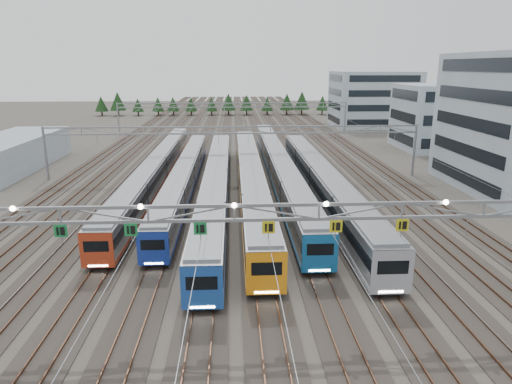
{
  "coord_description": "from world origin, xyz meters",
  "views": [
    {
      "loc": [
        -0.0,
        -28.43,
        16.6
      ],
      "look_at": [
        2.36,
        18.75,
        3.5
      ],
      "focal_mm": 32.0,
      "sensor_mm": 36.0,
      "label": 1
    }
  ],
  "objects_px": {
    "gantry_far": "(233,109)",
    "gantry_near": "(234,217)",
    "train_b": "(185,175)",
    "train_e": "(278,165)",
    "train_a": "(157,168)",
    "train_c": "(216,182)",
    "gantry_mid": "(233,136)",
    "west_shed": "(8,154)",
    "train_f": "(321,181)",
    "train_d": "(250,176)",
    "depot_bldg_mid": "(436,117)",
    "depot_bldg_north": "(373,99)"
  },
  "relations": [
    {
      "from": "gantry_far",
      "to": "gantry_near",
      "type": "bearing_deg",
      "value": -90.03
    },
    {
      "from": "train_b",
      "to": "gantry_near",
      "type": "relative_size",
      "value": 0.94
    },
    {
      "from": "train_e",
      "to": "train_a",
      "type": "bearing_deg",
      "value": -177.42
    },
    {
      "from": "train_c",
      "to": "train_e",
      "type": "bearing_deg",
      "value": 48.12
    },
    {
      "from": "gantry_mid",
      "to": "train_b",
      "type": "bearing_deg",
      "value": -135.19
    },
    {
      "from": "train_c",
      "to": "west_shed",
      "type": "relative_size",
      "value": 1.95
    },
    {
      "from": "train_a",
      "to": "train_f",
      "type": "height_order",
      "value": "train_f"
    },
    {
      "from": "train_e",
      "to": "west_shed",
      "type": "relative_size",
      "value": 2.27
    },
    {
      "from": "train_c",
      "to": "train_f",
      "type": "height_order",
      "value": "train_f"
    },
    {
      "from": "gantry_far",
      "to": "west_shed",
      "type": "relative_size",
      "value": 1.88
    },
    {
      "from": "train_d",
      "to": "train_e",
      "type": "relative_size",
      "value": 0.89
    },
    {
      "from": "train_e",
      "to": "train_f",
      "type": "height_order",
      "value": "train_f"
    },
    {
      "from": "train_f",
      "to": "depot_bldg_mid",
      "type": "distance_m",
      "value": 46.62
    },
    {
      "from": "gantry_near",
      "to": "west_shed",
      "type": "relative_size",
      "value": 1.88
    },
    {
      "from": "gantry_far",
      "to": "west_shed",
      "type": "xyz_separation_m",
      "value": [
        -37.1,
        -37.48,
        -3.78
      ]
    },
    {
      "from": "train_a",
      "to": "train_c",
      "type": "relative_size",
      "value": 1.07
    },
    {
      "from": "train_b",
      "to": "train_f",
      "type": "bearing_deg",
      "value": -16.48
    },
    {
      "from": "train_a",
      "to": "gantry_near",
      "type": "bearing_deg",
      "value": -73.57
    },
    {
      "from": "train_b",
      "to": "gantry_near",
      "type": "distance_m",
      "value": 34.46
    },
    {
      "from": "gantry_near",
      "to": "depot_bldg_north",
      "type": "height_order",
      "value": "depot_bldg_north"
    },
    {
      "from": "depot_bldg_mid",
      "to": "train_d",
      "type": "bearing_deg",
      "value": -140.87
    },
    {
      "from": "gantry_mid",
      "to": "depot_bldg_mid",
      "type": "relative_size",
      "value": 3.52
    },
    {
      "from": "train_d",
      "to": "depot_bldg_north",
      "type": "height_order",
      "value": "depot_bldg_north"
    },
    {
      "from": "train_b",
      "to": "train_d",
      "type": "distance_m",
      "value": 9.19
    },
    {
      "from": "train_c",
      "to": "gantry_far",
      "type": "xyz_separation_m",
      "value": [
        2.25,
        56.36,
        4.25
      ]
    },
    {
      "from": "depot_bldg_mid",
      "to": "west_shed",
      "type": "bearing_deg",
      "value": -168.65
    },
    {
      "from": "gantry_far",
      "to": "depot_bldg_north",
      "type": "xyz_separation_m",
      "value": [
        39.51,
        15.35,
        1.17
      ]
    },
    {
      "from": "gantry_near",
      "to": "depot_bldg_mid",
      "type": "height_order",
      "value": "depot_bldg_mid"
    },
    {
      "from": "train_c",
      "to": "gantry_near",
      "type": "relative_size",
      "value": 1.04
    },
    {
      "from": "train_b",
      "to": "gantry_far",
      "type": "height_order",
      "value": "gantry_far"
    },
    {
      "from": "depot_bldg_north",
      "to": "train_b",
      "type": "bearing_deg",
      "value": -124.6
    },
    {
      "from": "train_c",
      "to": "train_d",
      "type": "xyz_separation_m",
      "value": [
        4.5,
        2.79,
        0.07
      ]
    },
    {
      "from": "train_e",
      "to": "gantry_far",
      "type": "xyz_separation_m",
      "value": [
        -6.75,
        46.32,
        4.22
      ]
    },
    {
      "from": "train_d",
      "to": "west_shed",
      "type": "xyz_separation_m",
      "value": [
        -39.35,
        16.09,
        0.4
      ]
    },
    {
      "from": "train_d",
      "to": "depot_bldg_mid",
      "type": "xyz_separation_m",
      "value": [
        39.14,
        31.85,
        4.29
      ]
    },
    {
      "from": "train_c",
      "to": "gantry_near",
      "type": "bearing_deg",
      "value": -85.62
    },
    {
      "from": "train_e",
      "to": "west_shed",
      "type": "bearing_deg",
      "value": 168.6
    },
    {
      "from": "gantry_near",
      "to": "depot_bldg_north",
      "type": "relative_size",
      "value": 2.56
    },
    {
      "from": "gantry_far",
      "to": "depot_bldg_mid",
      "type": "relative_size",
      "value": 3.52
    },
    {
      "from": "west_shed",
      "to": "train_a",
      "type": "bearing_deg",
      "value": -20.47
    },
    {
      "from": "train_a",
      "to": "west_shed",
      "type": "bearing_deg",
      "value": 159.53
    },
    {
      "from": "train_d",
      "to": "train_f",
      "type": "relative_size",
      "value": 1.11
    },
    {
      "from": "west_shed",
      "to": "train_c",
      "type": "bearing_deg",
      "value": -28.44
    },
    {
      "from": "train_b",
      "to": "train_f",
      "type": "relative_size",
      "value": 0.98
    },
    {
      "from": "train_f",
      "to": "gantry_far",
      "type": "relative_size",
      "value": 0.96
    },
    {
      "from": "west_shed",
      "to": "gantry_near",
      "type": "bearing_deg",
      "value": -52.12
    },
    {
      "from": "train_e",
      "to": "gantry_near",
      "type": "height_order",
      "value": "gantry_near"
    },
    {
      "from": "gantry_near",
      "to": "gantry_far",
      "type": "relative_size",
      "value": 1.0
    },
    {
      "from": "gantry_near",
      "to": "train_b",
      "type": "bearing_deg",
      "value": 101.34
    },
    {
      "from": "depot_bldg_north",
      "to": "gantry_mid",
      "type": "bearing_deg",
      "value": -123.21
    }
  ]
}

